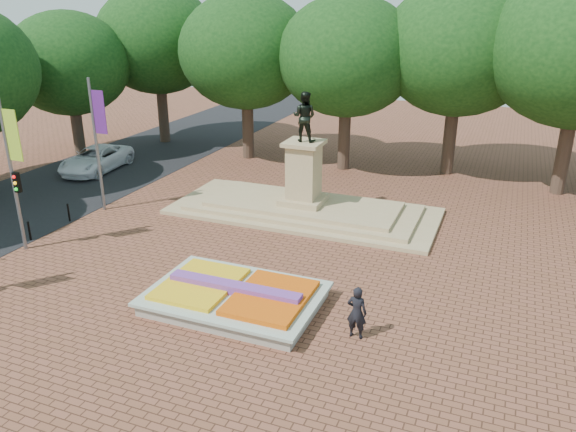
% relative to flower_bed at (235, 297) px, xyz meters
% --- Properties ---
extents(ground, '(90.00, 90.00, 0.00)m').
position_rel_flower_bed_xyz_m(ground, '(-1.03, 2.00, -0.38)').
color(ground, brown).
rests_on(ground, ground).
extents(asphalt_street, '(9.00, 90.00, 0.02)m').
position_rel_flower_bed_xyz_m(asphalt_street, '(-16.03, 7.00, -0.37)').
color(asphalt_street, black).
rests_on(asphalt_street, ground).
extents(flower_bed, '(6.30, 4.30, 0.91)m').
position_rel_flower_bed_xyz_m(flower_bed, '(0.00, 0.00, 0.00)').
color(flower_bed, gray).
rests_on(flower_bed, ground).
extents(monument, '(14.00, 6.00, 6.40)m').
position_rel_flower_bed_xyz_m(monument, '(-1.03, 10.00, 0.50)').
color(monument, tan).
rests_on(monument, ground).
extents(tree_row_back, '(44.80, 8.80, 10.43)m').
position_rel_flower_bed_xyz_m(tree_row_back, '(1.31, 20.00, 6.29)').
color(tree_row_back, '#392B1F').
rests_on(tree_row_back, ground).
extents(banner_poles, '(0.88, 11.17, 7.00)m').
position_rel_flower_bed_xyz_m(banner_poles, '(-11.10, 0.69, 3.50)').
color(banner_poles, slate).
rests_on(banner_poles, ground).
extents(bollard_row, '(0.12, 13.12, 0.98)m').
position_rel_flower_bed_xyz_m(bollard_row, '(-11.73, 0.50, 0.15)').
color(bollard_row, black).
rests_on(bollard_row, ground).
extents(van, '(3.19, 5.96, 1.59)m').
position_rel_flower_bed_xyz_m(van, '(-16.43, 12.25, 0.42)').
color(van, white).
rests_on(van, ground).
extents(pedestrian, '(0.71, 0.49, 1.89)m').
position_rel_flower_bed_xyz_m(pedestrian, '(4.69, -0.32, 0.57)').
color(pedestrian, black).
rests_on(pedestrian, ground).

